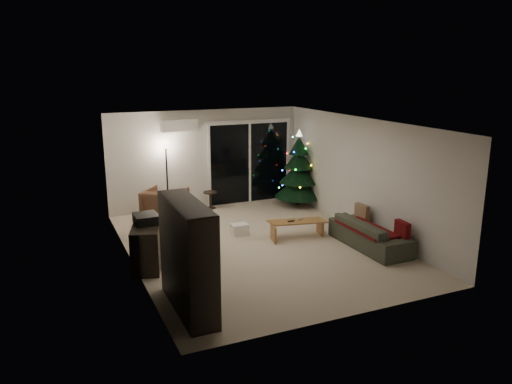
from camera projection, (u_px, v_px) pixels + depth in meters
room at (249, 180)px, 11.43m from camera, size 6.50×7.51×2.60m
bookshelf at (174, 259)px, 7.26m from camera, size 0.57×1.70×1.67m
media_cabinet at (147, 244)px, 9.11m from camera, size 0.83×1.37×0.80m
stereo at (146, 219)px, 8.99m from camera, size 0.41×0.48×0.17m
armchair at (165, 206)px, 11.55m from camera, size 1.25×1.26×0.82m
ottoman at (183, 215)px, 11.40m from camera, size 0.63×0.63×0.49m
cardboard_box_a at (206, 244)px, 9.81m from camera, size 0.46×0.37×0.31m
cardboard_box_b at (239, 229)px, 10.79m from camera, size 0.36×0.27×0.25m
side_table at (210, 200)px, 12.79m from camera, size 0.47×0.47×0.44m
floor_lamp at (167, 179)px, 12.19m from camera, size 0.28×0.28×1.75m
sofa at (370, 234)px, 10.04m from camera, size 0.76×1.94×0.56m
sofa_throw at (366, 228)px, 9.97m from camera, size 0.60×1.39×0.05m
cushion_a at (362, 213)px, 10.66m from camera, size 0.14×0.38×0.37m
cushion_b at (402, 231)px, 9.50m from camera, size 0.14×0.38×0.37m
coffee_table at (297, 229)px, 10.61m from camera, size 1.25×0.66×0.38m
remote_a at (291, 221)px, 10.50m from camera, size 0.15×0.04×0.02m
remote_b at (300, 219)px, 10.65m from camera, size 0.14×0.08×0.02m
christmas_tree at (299, 168)px, 12.91m from camera, size 1.40×1.40×1.99m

